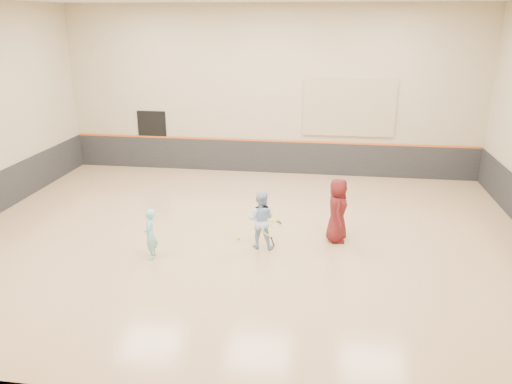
# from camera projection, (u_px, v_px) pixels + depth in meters

# --- Properties ---
(room) EXTENTS (15.04, 12.04, 6.22)m
(room) POSITION_uv_depth(u_px,v_px,m) (243.00, 209.00, 12.91)
(room) COLOR tan
(room) RESTS_ON ground
(wainscot_back) EXTENTS (14.90, 0.04, 1.20)m
(wainscot_back) POSITION_uv_depth(u_px,v_px,m) (270.00, 157.00, 18.56)
(wainscot_back) COLOR #232326
(wainscot_back) RESTS_ON floor
(accent_stripe) EXTENTS (14.90, 0.03, 0.06)m
(accent_stripe) POSITION_uv_depth(u_px,v_px,m) (270.00, 141.00, 18.35)
(accent_stripe) COLOR #D85914
(accent_stripe) RESTS_ON wall_back
(acoustic_panel) EXTENTS (3.20, 0.08, 2.00)m
(acoustic_panel) POSITION_uv_depth(u_px,v_px,m) (349.00, 108.00, 17.54)
(acoustic_panel) COLOR tan
(acoustic_panel) RESTS_ON wall_back
(doorway) EXTENTS (1.10, 0.05, 2.20)m
(doorway) POSITION_uv_depth(u_px,v_px,m) (153.00, 140.00, 19.01)
(doorway) COLOR black
(doorway) RESTS_ON floor
(girl) EXTENTS (0.36, 0.49, 1.25)m
(girl) POSITION_uv_depth(u_px,v_px,m) (150.00, 234.00, 11.85)
(girl) COLOR #7CD7D6
(girl) RESTS_ON floor
(instructor) EXTENTS (0.75, 0.60, 1.49)m
(instructor) POSITION_uv_depth(u_px,v_px,m) (261.00, 220.00, 12.40)
(instructor) COLOR #98BAEB
(instructor) RESTS_ON floor
(young_man) EXTENTS (0.54, 0.83, 1.68)m
(young_man) POSITION_uv_depth(u_px,v_px,m) (337.00, 210.00, 12.73)
(young_man) COLOR #581417
(young_man) RESTS_ON floor
(held_racket) EXTENTS (0.50, 0.50, 0.54)m
(held_racket) POSITION_uv_depth(u_px,v_px,m) (268.00, 230.00, 12.18)
(held_racket) COLOR yellow
(held_racket) RESTS_ON instructor
(spare_racket) EXTENTS (0.75, 0.75, 0.12)m
(spare_racket) POSITION_uv_depth(u_px,v_px,m) (274.00, 218.00, 14.29)
(spare_racket) COLOR #BDDD30
(spare_racket) RESTS_ON floor
(ball_under_racket) EXTENTS (0.07, 0.07, 0.07)m
(ball_under_racket) POSITION_uv_depth(u_px,v_px,m) (239.00, 239.00, 13.03)
(ball_under_racket) COLOR gold
(ball_under_racket) RESTS_ON floor
(ball_in_hand) EXTENTS (0.07, 0.07, 0.07)m
(ball_in_hand) POSITION_uv_depth(u_px,v_px,m) (341.00, 205.00, 12.50)
(ball_in_hand) COLOR #C8D230
(ball_in_hand) RESTS_ON young_man
(ball_beside_spare) EXTENTS (0.07, 0.07, 0.07)m
(ball_beside_spare) POSITION_uv_depth(u_px,v_px,m) (256.00, 193.00, 16.47)
(ball_beside_spare) COLOR #C5D732
(ball_beside_spare) RESTS_ON floor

